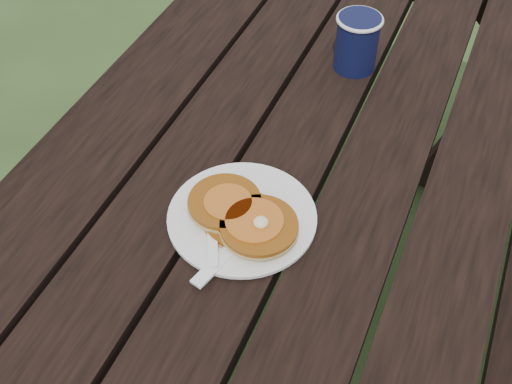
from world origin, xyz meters
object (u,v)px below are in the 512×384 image
at_px(plate, 242,218).
at_px(picnic_table, 306,232).
at_px(pancake_stack, 243,216).
at_px(coffee_cup, 357,40).

bearing_deg(plate, picnic_table, 87.45).
height_order(plate, pancake_stack, pancake_stack).
xyz_separation_m(plate, pancake_stack, (0.01, -0.01, 0.02)).
xyz_separation_m(plate, coffee_cup, (0.04, 0.45, 0.06)).
bearing_deg(plate, pancake_stack, -62.01).
bearing_deg(coffee_cup, picnic_table, -102.06).
distance_m(picnic_table, pancake_stack, 0.52).
xyz_separation_m(picnic_table, coffee_cup, (0.03, 0.13, 0.45)).
bearing_deg(pancake_stack, picnic_table, 88.64).
relative_size(picnic_table, coffee_cup, 16.09).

